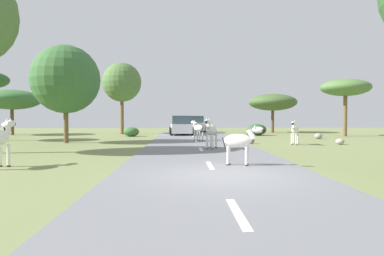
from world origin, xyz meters
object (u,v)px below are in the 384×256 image
(zebra_2, at_px, (198,128))
(tree_7, at_px, (66,79))
(tree_3, at_px, (273,102))
(zebra_1, at_px, (295,130))
(bush_2, at_px, (257,130))
(car_1, at_px, (195,124))
(rock_0, at_px, (340,142))
(car_0, at_px, (181,126))
(rock_2, at_px, (318,136))
(tree_5, at_px, (12,100))
(zebra_3, at_px, (240,141))
(bush_0, at_px, (131,132))
(zebra_0, at_px, (211,130))
(rock_1, at_px, (251,141))
(tree_0, at_px, (122,82))
(tree_2, at_px, (346,88))

(zebra_2, xyz_separation_m, tree_7, (-8.57, -1.37, 3.19))
(tree_3, distance_m, tree_7, 22.80)
(zebra_1, relative_size, bush_2, 0.85)
(car_1, bearing_deg, bush_2, -55.57)
(rock_0, bearing_deg, bush_2, 104.65)
(zebra_2, xyz_separation_m, bush_2, (5.68, 7.57, -0.38))
(car_0, bearing_deg, rock_2, -32.73)
(tree_3, distance_m, tree_5, 25.98)
(zebra_3, relative_size, rock_2, 2.41)
(zebra_1, height_order, tree_5, tree_5)
(car_0, relative_size, bush_0, 3.31)
(zebra_0, relative_size, zebra_3, 1.14)
(zebra_0, xyz_separation_m, zebra_1, (5.29, 3.12, -0.12))
(bush_0, bearing_deg, tree_3, 27.72)
(zebra_1, xyz_separation_m, rock_1, (-2.49, 0.95, -0.69))
(tree_0, relative_size, rock_2, 11.85)
(car_0, xyz_separation_m, car_1, (1.55, 6.60, 0.00))
(zebra_1, bearing_deg, rock_0, -151.23)
(rock_0, xyz_separation_m, rock_2, (0.78, 5.52, 0.04))
(zebra_0, xyz_separation_m, tree_0, (-7.34, 16.95, 4.03))
(zebra_1, bearing_deg, car_0, -32.62)
(rock_1, distance_m, rock_2, 7.68)
(bush_2, xyz_separation_m, rock_0, (2.83, -10.81, -0.34))
(car_1, xyz_separation_m, rock_1, (2.85, -17.13, -0.66))
(tree_3, bearing_deg, tree_5, -170.63)
(tree_2, xyz_separation_m, rock_1, (-9.87, -8.46, -4.01))
(rock_0, bearing_deg, zebra_0, -158.27)
(zebra_0, distance_m, bush_2, 15.01)
(tree_3, xyz_separation_m, bush_2, (-2.96, -5.99, -2.72))
(tree_0, xyz_separation_m, rock_0, (15.45, -13.72, -4.84))
(car_1, relative_size, tree_2, 0.89)
(rock_0, bearing_deg, zebra_1, -177.67)
(zebra_2, height_order, tree_2, tree_2)
(rock_1, bearing_deg, rock_0, -8.99)
(zebra_0, bearing_deg, bush_2, -89.58)
(tree_0, bearing_deg, zebra_2, -56.50)
(rock_0, bearing_deg, tree_7, 173.74)
(rock_0, bearing_deg, tree_5, 153.75)
(zebra_0, height_order, bush_0, zebra_0)
(zebra_1, height_order, car_1, car_1)
(zebra_1, relative_size, tree_2, 0.30)
(bush_2, xyz_separation_m, rock_2, (3.61, -5.29, -0.30))
(car_1, bearing_deg, bush_0, -126.31)
(zebra_0, xyz_separation_m, bush_2, (5.28, 14.05, -0.48))
(tree_5, height_order, rock_1, tree_5)
(bush_0, xyz_separation_m, rock_1, (8.64, -8.57, -0.22))
(zebra_1, xyz_separation_m, tree_5, (-22.68, 12.69, 2.41))
(tree_2, xyz_separation_m, bush_0, (-18.51, 0.11, -3.79))
(car_0, xyz_separation_m, tree_3, (9.83, 5.44, 2.39))
(tree_7, bearing_deg, zebra_2, 9.06)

